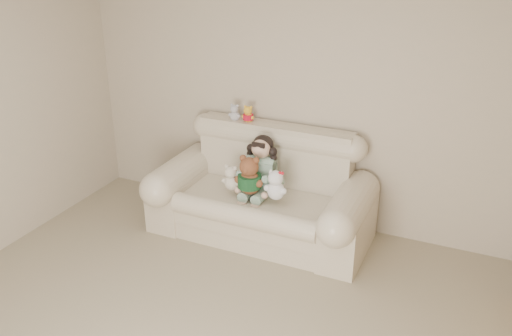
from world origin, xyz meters
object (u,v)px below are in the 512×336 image
object	(u,v)px
sofa	(260,187)
seated_child	(261,164)
cream_teddy	(231,175)
white_cat	(276,182)
brown_teddy	(250,172)

from	to	relation	value
sofa	seated_child	world-z (taller)	sofa
sofa	cream_teddy	distance (m)	0.31
cream_teddy	seated_child	bearing A→B (deg)	62.79
sofa	seated_child	bearing A→B (deg)	107.45
white_cat	cream_teddy	distance (m)	0.46
seated_child	white_cat	bearing A→B (deg)	-46.73
sofa	brown_teddy	size ratio (longest dim) A/B	4.74
brown_teddy	white_cat	xyz separation A→B (m)	(0.27, -0.01, -0.05)
brown_teddy	white_cat	size ratio (longest dim) A/B	1.28
sofa	seated_child	xyz separation A→B (m)	(-0.03, 0.08, 0.20)
white_cat	cream_teddy	bearing A→B (deg)	-167.92
brown_teddy	white_cat	distance (m)	0.27
seated_child	brown_teddy	distance (m)	0.22
sofa	brown_teddy	bearing A→B (deg)	-108.31
brown_teddy	seated_child	bearing A→B (deg)	90.41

